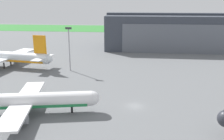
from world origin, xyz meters
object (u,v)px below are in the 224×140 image
object	(u,v)px
airliner_far_left	(3,57)
airliner_near_left	(26,101)
apron_light_mast	(69,45)
maintenance_hangar	(178,32)

from	to	relation	value
airliner_far_left	airliner_near_left	bearing A→B (deg)	-55.19
airliner_near_left	apron_light_mast	xyz separation A→B (m)	(0.35, 39.39, 6.78)
airliner_far_left	apron_light_mast	distance (m)	30.36
maintenance_hangar	apron_light_mast	world-z (taller)	maintenance_hangar
maintenance_hangar	airliner_near_left	world-z (taller)	maintenance_hangar
airliner_far_left	apron_light_mast	xyz separation A→B (m)	(29.66, -2.75, 5.90)
airliner_far_left	apron_light_mast	bearing A→B (deg)	-5.30
maintenance_hangar	airliner_far_left	bearing A→B (deg)	-148.25
maintenance_hangar	airliner_near_left	distance (m)	103.96
maintenance_hangar	airliner_near_left	bearing A→B (deg)	-118.65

